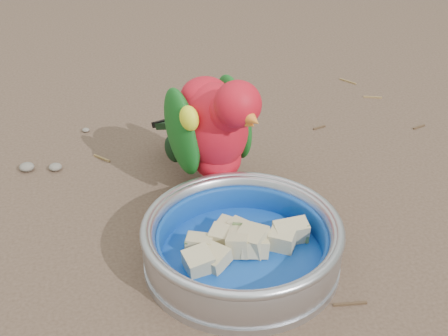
{
  "coord_description": "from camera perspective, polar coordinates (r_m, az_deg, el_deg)",
  "views": [
    {
      "loc": [
        -0.07,
        -0.63,
        0.5
      ],
      "look_at": [
        0.07,
        0.05,
        0.08
      ],
      "focal_mm": 50.0,
      "sensor_mm": 36.0,
      "label": 1
    }
  ],
  "objects": [
    {
      "name": "bowl_wall",
      "position": [
        0.75,
        1.66,
        -6.61
      ],
      "size": [
        0.24,
        0.24,
        0.04
      ],
      "primitive_type": null,
      "color": "#B2B2BA",
      "rests_on": "food_bowl"
    },
    {
      "name": "ground_debris",
      "position": [
        0.81,
        -4.88,
        -6.55
      ],
      "size": [
        0.9,
        0.8,
        0.01
      ],
      "primitive_type": null,
      "color": "olive",
      "rests_on": "ground"
    },
    {
      "name": "fruit_wedges",
      "position": [
        0.76,
        1.65,
        -7.02
      ],
      "size": [
        0.14,
        0.14,
        0.03
      ],
      "primitive_type": null,
      "color": "tan",
      "rests_on": "food_bowl"
    },
    {
      "name": "ground",
      "position": [
        0.81,
        -4.03,
        -7.12
      ],
      "size": [
        60.0,
        60.0,
        0.0
      ],
      "primitive_type": "plane",
      "color": "brown"
    },
    {
      "name": "food_bowl",
      "position": [
        0.77,
        1.62,
        -8.36
      ],
      "size": [
        0.24,
        0.24,
        0.02
      ],
      "primitive_type": "cylinder",
      "color": "#B2B2BA",
      "rests_on": "ground"
    },
    {
      "name": "lory_parrot",
      "position": [
        0.85,
        -0.91,
        2.89
      ],
      "size": [
        0.19,
        0.26,
        0.19
      ],
      "primitive_type": null,
      "rotation": [
        0.0,
        0.0,
        -2.79
      ],
      "color": "red",
      "rests_on": "ground"
    }
  ]
}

